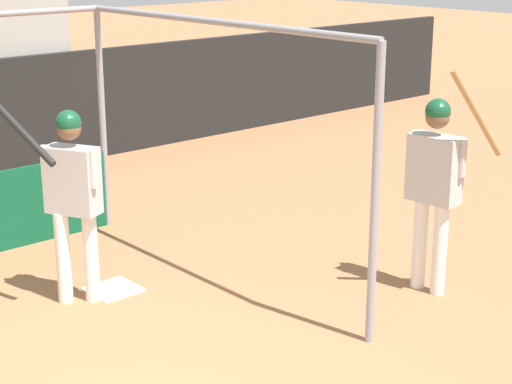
% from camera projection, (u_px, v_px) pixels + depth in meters
% --- Properties ---
extents(home_plate, '(0.44, 0.44, 0.02)m').
position_uv_depth(home_plate, '(113.00, 289.00, 7.90)').
color(home_plate, white).
rests_on(home_plate, ground).
extents(player_batter, '(0.75, 0.77, 1.92)m').
position_uv_depth(player_batter, '(71.00, 188.00, 7.37)').
color(player_batter, white).
rests_on(player_batter, ground).
extents(player_waiting, '(0.56, 0.80, 2.11)m').
position_uv_depth(player_waiting, '(435.00, 176.00, 7.59)').
color(player_waiting, white).
rests_on(player_waiting, ground).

